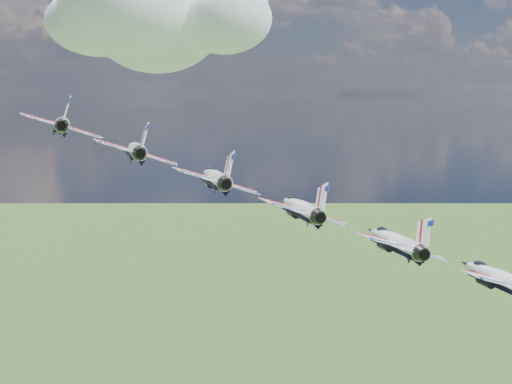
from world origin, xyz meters
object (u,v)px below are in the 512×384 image
object	(u,v)px
jet_2	(214,177)
jet_3	(300,208)
jet_5	(497,277)
jet_0	(63,124)
jet_4	(394,241)
jet_1	(135,149)

from	to	relation	value
jet_2	jet_3	distance (m)	11.43
jet_2	jet_5	distance (m)	34.28
jet_0	jet_2	bearing A→B (deg)	-36.30
jet_3	jet_5	bearing A→B (deg)	-36.30
jet_3	jet_4	size ratio (longest dim) A/B	1.00
jet_2	jet_5	world-z (taller)	jet_2
jet_0	jet_1	distance (m)	11.43
jet_1	jet_4	bearing A→B (deg)	-36.30
jet_2	jet_5	xyz separation A→B (m)	(25.42, -21.07, -9.23)
jet_3	jet_4	distance (m)	11.43
jet_4	jet_3	bearing A→B (deg)	143.70
jet_4	jet_5	xyz separation A→B (m)	(8.47, -7.02, -3.08)
jet_1	jet_5	size ratio (longest dim) A/B	1.00
jet_0	jet_3	world-z (taller)	jet_0
jet_5	jet_2	bearing A→B (deg)	143.70
jet_1	jet_0	bearing A→B (deg)	143.70
jet_2	jet_3	xyz separation A→B (m)	(8.47, -7.02, -3.08)
jet_1	jet_3	distance (m)	22.85
jet_0	jet_2	size ratio (longest dim) A/B	1.00
jet_4	jet_5	world-z (taller)	jet_4
jet_0	jet_1	bearing A→B (deg)	-36.30
jet_0	jet_3	bearing A→B (deg)	-36.30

